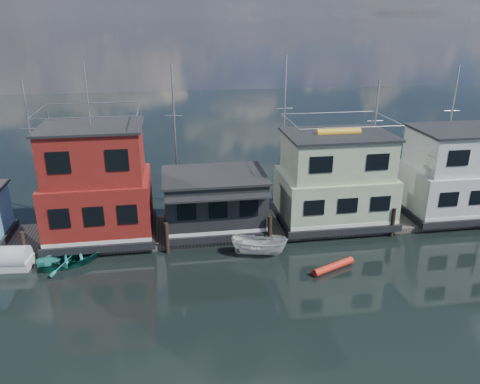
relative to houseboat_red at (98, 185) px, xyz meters
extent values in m
plane|color=black|center=(8.50, -12.00, -4.10)|extent=(160.00, 160.00, 0.00)
cube|color=#595147|center=(8.50, 0.00, -3.90)|extent=(48.00, 5.00, 0.40)
cube|color=black|center=(0.00, 0.00, -3.45)|extent=(7.40, 5.90, 0.50)
cube|color=maroon|center=(0.00, 0.00, -1.33)|extent=(7.00, 5.50, 3.74)
cube|color=maroon|center=(0.00, 0.00, 2.27)|extent=(6.30, 4.95, 3.46)
cube|color=black|center=(0.00, 0.00, 4.08)|extent=(6.65, 5.23, 0.16)
cylinder|color=silver|center=(0.00, 0.00, 6.16)|extent=(0.08, 0.08, 4.00)
cube|color=black|center=(8.00, 0.00, -3.45)|extent=(7.40, 5.40, 0.50)
cube|color=black|center=(8.00, 0.00, -1.50)|extent=(7.00, 5.00, 3.40)
cube|color=black|center=(8.00, 0.00, 0.28)|extent=(7.30, 5.30, 0.16)
cube|color=black|center=(8.00, -2.80, -0.31)|extent=(7.00, 1.20, 0.12)
cube|color=black|center=(17.00, 0.00, -3.45)|extent=(8.40, 5.90, 0.50)
cube|color=#A5BA91|center=(17.00, 0.00, -1.64)|extent=(8.00, 5.50, 3.12)
cube|color=#A5BA91|center=(17.00, 0.00, 1.36)|extent=(7.20, 4.95, 2.88)
cube|color=black|center=(17.00, 0.00, 2.88)|extent=(7.60, 5.23, 0.16)
cylinder|color=yellow|center=(17.00, 0.00, 3.05)|extent=(3.20, 0.56, 0.56)
cube|color=black|center=(27.00, 0.00, -3.45)|extent=(8.40, 5.90, 0.50)
cube|color=silver|center=(27.00, 0.00, -1.64)|extent=(8.00, 5.50, 3.12)
cube|color=silver|center=(27.00, 0.00, 1.36)|extent=(7.20, 4.95, 2.88)
cube|color=black|center=(27.00, 0.00, 2.88)|extent=(7.60, 5.23, 0.16)
cylinder|color=#2D2116|center=(-4.50, -2.80, -3.00)|extent=(0.28, 0.28, 2.20)
cylinder|color=#2D2116|center=(4.50, -2.80, -3.00)|extent=(0.28, 0.28, 2.20)
cylinder|color=#2D2116|center=(11.50, -2.80, -3.00)|extent=(0.28, 0.28, 2.20)
cylinder|color=#2D2116|center=(20.50, -2.80, -3.00)|extent=(0.28, 0.28, 2.20)
cylinder|color=silver|center=(-5.50, 6.00, 1.15)|extent=(0.16, 0.16, 10.50)
cylinder|color=silver|center=(-5.50, 6.00, 2.72)|extent=(1.40, 0.06, 0.06)
cylinder|color=silver|center=(5.50, 6.00, 1.65)|extent=(0.16, 0.16, 11.50)
cylinder|color=silver|center=(5.50, 6.00, 3.37)|extent=(1.40, 0.06, 0.06)
cylinder|color=silver|center=(14.50, 6.00, 1.90)|extent=(0.16, 0.16, 12.00)
cylinder|color=silver|center=(14.50, 6.00, 3.70)|extent=(1.40, 0.06, 0.06)
cylinder|color=silver|center=(22.50, 6.00, 0.90)|extent=(0.16, 0.16, 10.00)
cylinder|color=silver|center=(22.50, 6.00, 2.40)|extent=(1.40, 0.06, 0.06)
cylinder|color=silver|center=(29.50, 6.00, 1.40)|extent=(0.16, 0.16, 11.00)
cylinder|color=silver|center=(29.50, 6.00, 3.05)|extent=(1.40, 0.06, 0.06)
cube|color=silver|center=(-5.95, -3.22, -3.78)|extent=(3.94, 1.80, 0.64)
imported|color=silver|center=(10.50, -4.17, -3.38)|extent=(4.01, 2.59, 1.45)
cylinder|color=red|center=(14.76, -6.67, -3.87)|extent=(3.05, 1.71, 0.46)
imported|color=#217B72|center=(-1.68, -3.37, -3.68)|extent=(4.76, 3.99, 0.84)
camera|label=1|loc=(5.01, -31.16, 10.96)|focal=35.00mm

